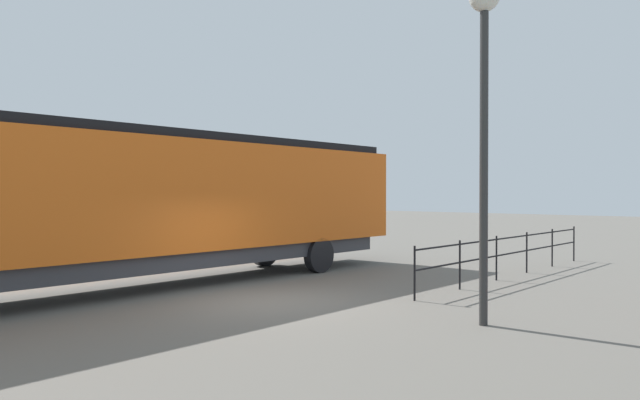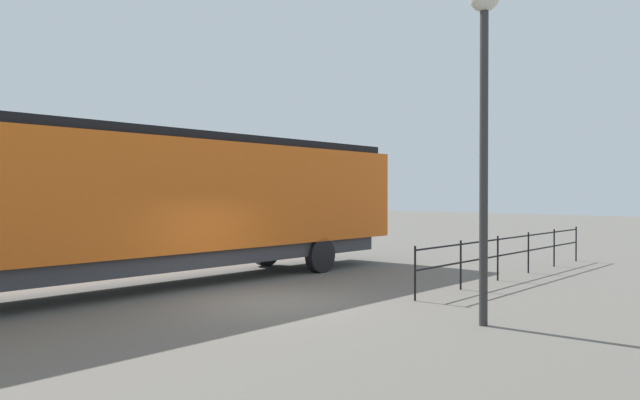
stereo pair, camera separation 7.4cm
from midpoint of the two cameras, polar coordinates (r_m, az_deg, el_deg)
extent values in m
plane|color=#666059|center=(13.81, -5.11, -9.81)|extent=(120.00, 120.00, 0.00)
cube|color=orange|center=(15.68, -18.55, 0.42)|extent=(2.84, 19.00, 2.90)
cube|color=black|center=(20.84, 1.21, -0.69)|extent=(2.73, 2.86, 2.03)
cube|color=black|center=(15.75, -18.57, 6.14)|extent=(2.56, 18.24, 0.24)
cube|color=#38383D|center=(15.77, -18.52, -5.69)|extent=(2.56, 17.48, 0.45)
cylinder|color=black|center=(20.39, -5.19, -4.85)|extent=(0.30, 1.10, 1.10)
cylinder|color=black|center=(18.61, 0.14, -5.38)|extent=(0.30, 1.10, 1.10)
cylinder|color=#2D2D2D|center=(11.53, 15.80, 3.21)|extent=(0.16, 0.16, 6.05)
cube|color=black|center=(18.60, 18.42, -3.47)|extent=(0.04, 10.75, 0.04)
cube|color=black|center=(18.64, 18.42, -4.92)|extent=(0.04, 10.75, 0.04)
cylinder|color=black|center=(13.94, 9.37, -7.05)|extent=(0.05, 0.05, 1.28)
cylinder|color=black|center=(15.77, 13.64, -6.16)|extent=(0.05, 0.05, 1.28)
cylinder|color=black|center=(17.68, 17.00, -5.43)|extent=(0.05, 0.05, 1.28)
cylinder|color=black|center=(19.63, 19.69, -4.83)|extent=(0.05, 0.05, 1.28)
cylinder|color=black|center=(21.63, 21.88, -4.34)|extent=(0.05, 0.05, 1.28)
cylinder|color=black|center=(23.65, 23.70, -3.92)|extent=(0.05, 0.05, 1.28)
camera|label=1|loc=(0.04, -89.83, 0.00)|focal=32.94mm
camera|label=2|loc=(0.04, 90.17, 0.00)|focal=32.94mm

